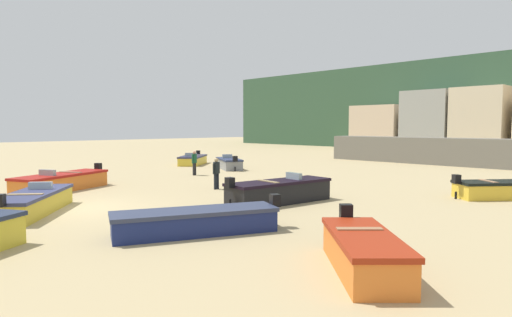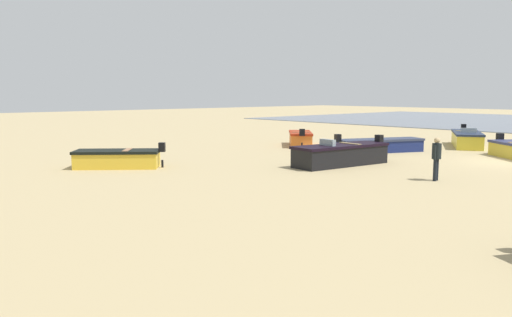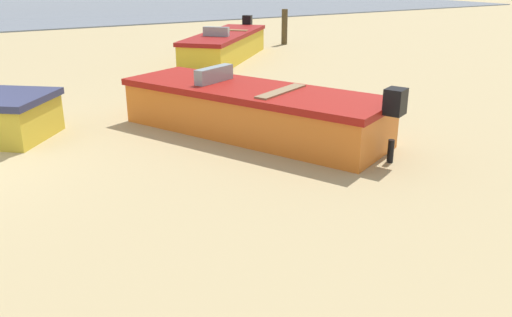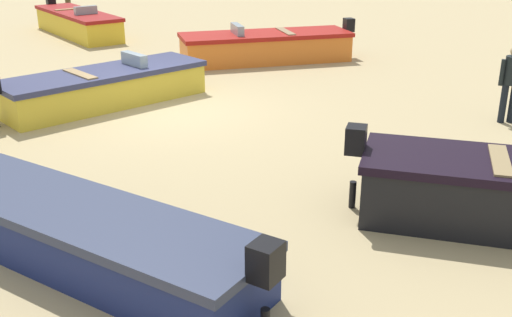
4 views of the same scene
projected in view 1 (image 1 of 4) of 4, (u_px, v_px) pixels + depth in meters
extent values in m
plane|color=tan|center=(80.00, 208.00, 17.13)|extent=(160.00, 160.00, 0.00)
cube|color=#6A655A|center=(432.00, 151.00, 37.31)|extent=(18.68, 2.40, 2.26)
cube|color=beige|center=(381.00, 128.00, 59.20)|extent=(6.68, 5.59, 6.01)
cube|color=#979891|center=(432.00, 122.00, 54.58)|extent=(5.75, 6.58, 7.60)
cube|color=beige|center=(484.00, 121.00, 50.29)|extent=(5.67, 6.65, 7.65)
cube|color=black|center=(279.00, 193.00, 18.36)|extent=(1.92, 4.83, 0.83)
cube|color=black|center=(279.00, 182.00, 18.32)|extent=(2.01, 4.94, 0.12)
cube|color=black|center=(230.00, 183.00, 16.76)|extent=(0.35, 0.31, 0.40)
cylinder|color=black|center=(230.00, 205.00, 16.83)|extent=(0.11, 0.11, 0.41)
cube|color=#8C9EA8|center=(294.00, 176.00, 18.81)|extent=(0.85, 0.29, 0.28)
cube|color=olive|center=(269.00, 182.00, 17.96)|extent=(1.20, 0.37, 0.08)
cube|color=orange|center=(364.00, 255.00, 9.66)|extent=(3.36, 3.30, 0.73)
cube|color=#9A270F|center=(364.00, 237.00, 9.63)|extent=(3.48, 3.43, 0.12)
cube|color=black|center=(346.00, 212.00, 11.53)|extent=(0.42, 0.42, 0.40)
cylinder|color=black|center=(346.00, 241.00, 11.59)|extent=(0.14, 0.14, 0.37)
cube|color=#996A46|center=(359.00, 230.00, 10.06)|extent=(0.91, 0.93, 0.08)
cube|color=gold|center=(497.00, 191.00, 19.50)|extent=(3.29, 3.61, 0.66)
cube|color=black|center=(498.00, 183.00, 19.47)|extent=(3.41, 3.74, 0.12)
cube|color=black|center=(456.00, 179.00, 19.27)|extent=(0.42, 0.42, 0.40)
cylinder|color=black|center=(456.00, 195.00, 19.33)|extent=(0.14, 0.14, 0.33)
cube|color=#9C704F|center=(488.00, 182.00, 19.42)|extent=(1.06, 0.92, 0.08)
cube|color=gold|center=(193.00, 161.00, 36.73)|extent=(3.80, 4.03, 0.63)
cube|color=#282A44|center=(193.00, 156.00, 36.70)|extent=(3.93, 4.16, 0.12)
cube|color=black|center=(198.00, 153.00, 38.83)|extent=(0.43, 0.42, 0.40)
cylinder|color=black|center=(198.00, 161.00, 38.88)|extent=(0.14, 0.14, 0.31)
cube|color=#8C9EA8|center=(191.00, 155.00, 36.00)|extent=(0.86, 0.78, 0.28)
cube|color=#9B734C|center=(194.00, 155.00, 37.19)|extent=(1.19, 1.08, 0.08)
cube|color=gray|center=(229.00, 164.00, 33.00)|extent=(3.78, 2.81, 0.67)
cube|color=#253050|center=(229.00, 159.00, 32.97)|extent=(3.90, 2.93, 0.12)
cube|color=black|center=(235.00, 159.00, 31.06)|extent=(0.40, 0.41, 0.40)
cylinder|color=black|center=(235.00, 169.00, 31.12)|extent=(0.14, 0.14, 0.33)
cube|color=#8C9EA8|center=(227.00, 156.00, 33.56)|extent=(0.53, 0.77, 0.28)
cube|color=navy|center=(196.00, 224.00, 13.06)|extent=(3.07, 4.93, 0.62)
cube|color=#2C344E|center=(195.00, 211.00, 13.04)|extent=(3.18, 5.06, 0.12)
cube|color=black|center=(275.00, 200.00, 13.94)|extent=(0.41, 0.38, 0.40)
cylinder|color=black|center=(275.00, 222.00, 13.99)|extent=(0.13, 0.13, 0.31)
cube|color=gold|center=(33.00, 204.00, 16.14)|extent=(4.54, 4.01, 0.67)
cube|color=#2D3153|center=(32.00, 194.00, 16.11)|extent=(4.67, 4.14, 0.12)
cylinder|color=black|center=(0.00, 224.00, 13.66)|extent=(0.14, 0.14, 0.34)
cube|color=#8C9EA8|center=(41.00, 186.00, 16.91)|extent=(0.69, 0.79, 0.28)
cube|color=#987A4F|center=(25.00, 195.00, 15.53)|extent=(0.94, 1.10, 0.08)
cube|color=orange|center=(62.00, 183.00, 21.89)|extent=(3.45, 5.14, 0.74)
cube|color=maroon|center=(61.00, 175.00, 21.86)|extent=(3.57, 5.26, 0.12)
cube|color=black|center=(98.00, 167.00, 24.32)|extent=(0.41, 0.39, 0.40)
cylinder|color=black|center=(99.00, 181.00, 24.38)|extent=(0.13, 0.13, 0.37)
cube|color=#8C9EA8|center=(47.00, 173.00, 21.04)|extent=(0.91, 0.56, 0.28)
cube|color=#8D714F|center=(71.00, 173.00, 22.43)|extent=(1.27, 0.76, 0.08)
cylinder|color=#232426|center=(194.00, 169.00, 28.58)|extent=(0.19, 0.19, 0.82)
cylinder|color=#232426|center=(195.00, 169.00, 28.77)|extent=(0.19, 0.19, 0.82)
cylinder|color=#184A30|center=(194.00, 159.00, 28.62)|extent=(0.45, 0.45, 0.58)
cylinder|color=#184A30|center=(193.00, 159.00, 28.42)|extent=(0.12, 0.12, 0.54)
cylinder|color=#184A30|center=(196.00, 159.00, 28.83)|extent=(0.12, 0.12, 0.54)
sphere|color=tan|center=(194.00, 152.00, 28.60)|extent=(0.29, 0.29, 0.22)
cylinder|color=black|center=(218.00, 181.00, 22.41)|extent=(0.17, 0.17, 0.82)
cylinder|color=black|center=(215.00, 181.00, 22.24)|extent=(0.17, 0.17, 0.82)
cylinder|color=black|center=(216.00, 168.00, 22.27)|extent=(0.40, 0.40, 0.58)
cylinder|color=black|center=(219.00, 168.00, 22.46)|extent=(0.11, 0.11, 0.54)
cylinder|color=black|center=(214.00, 169.00, 22.09)|extent=(0.11, 0.11, 0.54)
sphere|color=tan|center=(216.00, 160.00, 22.24)|extent=(0.26, 0.26, 0.22)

